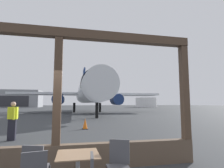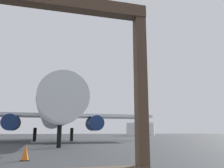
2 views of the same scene
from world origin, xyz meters
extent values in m
plane|color=#383A3D|center=(0.00, 40.00, 0.00)|extent=(220.00, 220.00, 0.00)
cube|color=brown|center=(0.00, 0.00, 0.32)|extent=(7.52, 0.24, 0.64)
cube|color=#4C3828|center=(0.00, 0.00, 3.53)|extent=(7.52, 0.24, 0.24)
cube|color=#4C3828|center=(0.00, 0.00, 1.70)|extent=(0.20, 0.20, 3.41)
cube|color=#4C3828|center=(3.66, 0.00, 1.70)|extent=(0.20, 0.20, 3.41)
cube|color=#8C6B4C|center=(0.51, -1.24, 0.71)|extent=(0.78, 0.78, 0.02)
cube|color=#4C4C51|center=(-0.20, -1.58, 0.67)|extent=(0.40, 0.12, 0.42)
cube|color=#4C4C51|center=(1.25, -1.40, 0.47)|extent=(0.40, 0.40, 0.04)
cube|color=#4C4C51|center=(1.32, -1.23, 0.72)|extent=(0.38, 0.19, 0.46)
cube|color=#4C4C51|center=(-0.23, -1.09, 0.47)|extent=(0.40, 0.40, 0.04)
cube|color=#4C4C51|center=(-0.29, -1.26, 0.70)|extent=(0.39, 0.17, 0.43)
cylinder|color=silver|center=(3.04, 28.78, 3.62)|extent=(3.74, 28.43, 3.74)
cone|color=silver|center=(3.04, 13.27, 3.62)|extent=(3.55, 2.60, 3.55)
cylinder|color=black|center=(3.04, 15.17, 3.77)|extent=(3.81, 0.90, 3.81)
cube|color=silver|center=(-3.93, 28.24, 3.32)|extent=(12.08, 4.20, 0.36)
cube|color=silver|center=(10.02, 28.24, 3.32)|extent=(12.08, 4.20, 0.36)
cylinder|color=navy|center=(-2.03, 26.84, 2.32)|extent=(1.90, 3.20, 1.90)
cylinder|color=navy|center=(8.11, 26.84, 2.32)|extent=(1.90, 3.20, 1.90)
cube|color=navy|center=(3.04, 41.49, 7.89)|extent=(0.36, 4.40, 5.20)
cylinder|color=black|center=(3.04, 15.47, 0.87)|extent=(0.36, 0.36, 1.75)
cylinder|color=black|center=(0.64, 29.24, 0.87)|extent=(0.44, 0.44, 1.75)
cylinder|color=black|center=(5.44, 29.24, 0.87)|extent=(0.44, 0.44, 1.75)
cube|color=black|center=(-2.28, 4.28, 0.47)|extent=(0.32, 0.20, 0.95)
cube|color=yellow|center=(-2.28, 4.28, 1.23)|extent=(0.40, 0.22, 0.55)
sphere|color=tan|center=(-2.28, 4.28, 1.63)|extent=(0.22, 0.22, 0.22)
cylinder|color=yellow|center=(-2.19, 4.06, 1.20)|extent=(0.09, 0.09, 0.52)
cylinder|color=yellow|center=(-2.38, 4.50, 1.20)|extent=(0.09, 0.09, 0.52)
cone|color=orange|center=(1.20, 7.22, 0.35)|extent=(0.32, 0.32, 0.70)
cube|color=black|center=(1.20, 7.22, 0.01)|extent=(0.36, 0.36, 0.03)
cube|color=gray|center=(-24.75, 78.72, 3.55)|extent=(22.75, 12.71, 7.10)
cube|color=#2D2D33|center=(-24.75, 72.32, 2.48)|extent=(15.92, 0.10, 4.26)
cylinder|color=white|center=(32.08, 70.15, 2.06)|extent=(9.26, 9.26, 4.12)
camera|label=1|loc=(0.39, -4.80, 1.67)|focal=28.87mm
camera|label=2|loc=(1.99, -4.04, 1.22)|focal=38.08mm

